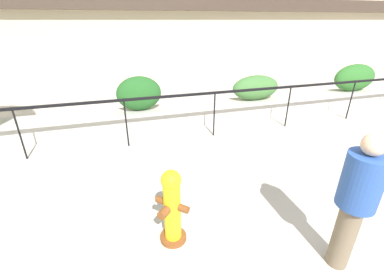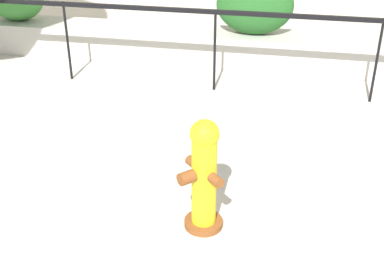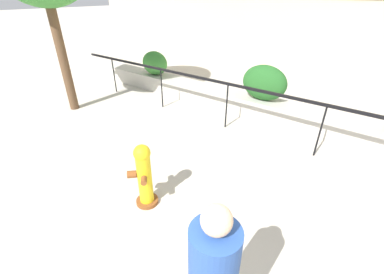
# 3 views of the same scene
# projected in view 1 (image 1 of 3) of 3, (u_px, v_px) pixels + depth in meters

# --- Properties ---
(planter_wall_low) EXTENTS (18.00, 0.70, 0.50)m
(planter_wall_low) POSITION_uv_depth(u_px,v_px,m) (200.00, 113.00, 7.49)
(planter_wall_low) COLOR #B7B2A8
(planter_wall_low) RESTS_ON ground
(fence_railing_segment) EXTENTS (15.00, 0.05, 1.15)m
(fence_railing_segment) POSITION_uv_depth(u_px,v_px,m) (215.00, 97.00, 6.21)
(fence_railing_segment) COLOR black
(fence_railing_segment) RESTS_ON ground
(hedge_bush_1) EXTENTS (1.17, 0.60, 0.90)m
(hedge_bush_1) POSITION_uv_depth(u_px,v_px,m) (139.00, 93.00, 6.75)
(hedge_bush_1) COLOR #235B23
(hedge_bush_1) RESTS_ON planter_wall_low
(hedge_bush_2) EXTENTS (1.48, 0.63, 0.73)m
(hedge_bush_2) POSITION_uv_depth(u_px,v_px,m) (256.00, 88.00, 7.69)
(hedge_bush_2) COLOR #427538
(hedge_bush_2) RESTS_ON planter_wall_low
(hedge_bush_3) EXTENTS (1.59, 0.65, 0.89)m
(hedge_bush_3) POSITION_uv_depth(u_px,v_px,m) (355.00, 78.00, 8.63)
(hedge_bush_3) COLOR #2D6B28
(hedge_bush_3) RESTS_ON planter_wall_low
(fire_hydrant) EXTENTS (0.50, 0.50, 1.08)m
(fire_hydrant) POSITION_uv_depth(u_px,v_px,m) (172.00, 207.00, 3.26)
(fire_hydrant) COLOR brown
(fire_hydrant) RESTS_ON ground
(pedestrian) EXTENTS (0.54, 0.54, 1.73)m
(pedestrian) POSITION_uv_depth(u_px,v_px,m) (357.00, 197.00, 2.75)
(pedestrian) COLOR brown
(pedestrian) RESTS_ON ground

